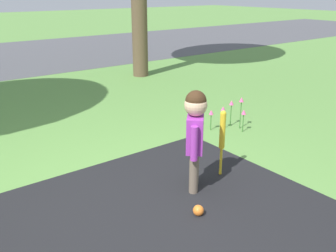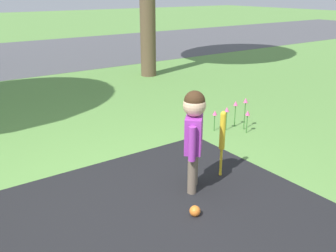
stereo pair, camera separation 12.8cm
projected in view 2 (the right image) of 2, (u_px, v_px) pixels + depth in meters
name	position (u px, v px, depth m)	size (l,w,h in m)	color
ground_plane	(120.00, 215.00, 3.11)	(60.00, 60.00, 0.00)	#5B8C42
child	(194.00, 127.00, 3.31)	(0.29, 0.30, 0.95)	#6B5B4C
baseball_bat	(222.00, 135.00, 3.62)	(0.06, 0.06, 0.68)	yellow
sports_ball	(195.00, 211.00, 3.09)	(0.09, 0.09, 0.09)	orange
flower_bed	(234.00, 110.00, 4.89)	(0.42, 0.36, 0.43)	#38702D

